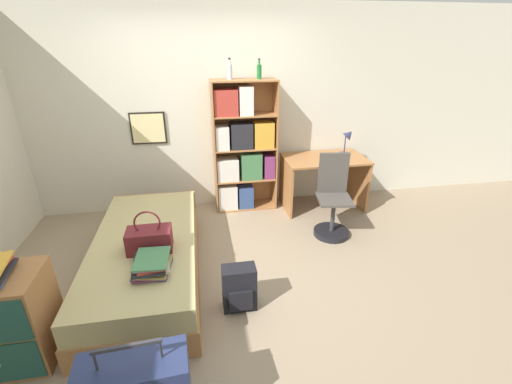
% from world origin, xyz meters
% --- Properties ---
extents(ground_plane, '(14.00, 14.00, 0.00)m').
position_xyz_m(ground_plane, '(0.00, 0.00, 0.00)').
color(ground_plane, gray).
extents(wall_back, '(10.00, 0.09, 2.60)m').
position_xyz_m(wall_back, '(-0.00, 1.61, 1.30)').
color(wall_back, beige).
rests_on(wall_back, ground_plane).
extents(bed, '(0.97, 2.09, 0.45)m').
position_xyz_m(bed, '(-0.74, 0.02, 0.22)').
color(bed, '#A36B3D').
rests_on(bed, ground_plane).
extents(handbag, '(0.39, 0.22, 0.39)m').
position_xyz_m(handbag, '(-0.66, -0.20, 0.56)').
color(handbag, maroon).
rests_on(handbag, bed).
extents(book_stack_on_bed, '(0.32, 0.37, 0.12)m').
position_xyz_m(book_stack_on_bed, '(-0.61, -0.52, 0.51)').
color(book_stack_on_bed, '#334C84').
rests_on(book_stack_on_bed, bed).
extents(dresser, '(0.56, 0.47, 0.73)m').
position_xyz_m(dresser, '(-1.58, -0.82, 0.37)').
color(dresser, '#A36B3D').
rests_on(dresser, ground_plane).
extents(bookcase, '(0.82, 0.32, 1.72)m').
position_xyz_m(bookcase, '(0.39, 1.39, 0.83)').
color(bookcase, '#A36B3D').
rests_on(bookcase, ground_plane).
extents(bottle_green, '(0.06, 0.06, 0.25)m').
position_xyz_m(bottle_green, '(0.26, 1.42, 1.82)').
color(bottle_green, '#B7BCC1').
rests_on(bottle_green, bookcase).
extents(bottle_brown, '(0.06, 0.06, 0.24)m').
position_xyz_m(bottle_brown, '(0.62, 1.40, 1.81)').
color(bottle_brown, '#1E6B2D').
rests_on(bottle_brown, bookcase).
extents(desk, '(1.09, 0.67, 0.72)m').
position_xyz_m(desk, '(1.49, 1.22, 0.49)').
color(desk, '#A36B3D').
rests_on(desk, ground_plane).
extents(desk_lamp, '(0.20, 0.15, 0.36)m').
position_xyz_m(desk_lamp, '(1.84, 1.33, 0.95)').
color(desk_lamp, navy).
rests_on(desk_lamp, desk).
extents(desk_chair, '(0.44, 0.44, 0.98)m').
position_xyz_m(desk_chair, '(1.35, 0.50, 0.33)').
color(desk_chair, black).
rests_on(desk_chair, ground_plane).
extents(backpack, '(0.29, 0.20, 0.42)m').
position_xyz_m(backpack, '(0.09, -0.57, 0.20)').
color(backpack, black).
rests_on(backpack, ground_plane).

